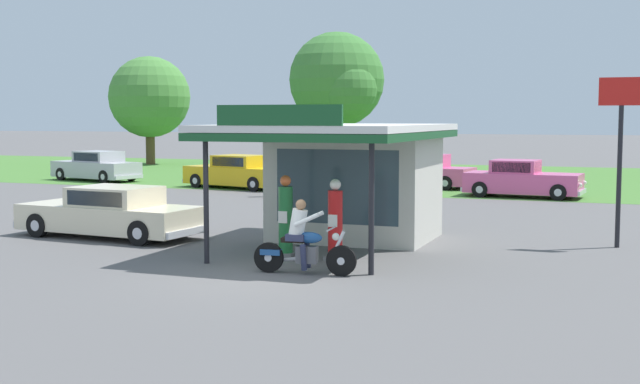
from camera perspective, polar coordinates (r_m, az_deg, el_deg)
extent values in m
plane|color=#5B5959|center=(17.11, -4.37, -5.89)|extent=(300.00, 300.00, 0.00)
cube|color=#477A33|center=(45.88, 11.72, 0.97)|extent=(120.00, 24.00, 0.01)
cube|color=beige|center=(22.30, 2.50, 0.53)|extent=(4.08, 3.15, 2.95)
cube|color=#384C56|center=(20.82, 1.16, 0.37)|extent=(3.26, 0.05, 1.89)
cube|color=silver|center=(20.61, 1.02, 4.48)|extent=(4.78, 7.07, 0.16)
cube|color=#195128|center=(20.61, 1.02, 3.98)|extent=(4.78, 7.07, 0.18)
cube|color=#195128|center=(17.34, -2.91, 5.34)|extent=(2.85, 0.08, 0.44)
cylinder|color=black|center=(17.11, 3.58, -0.89)|extent=(0.12, 0.12, 2.95)
cylinder|color=black|center=(18.62, -7.90, -0.44)|extent=(0.12, 0.12, 2.95)
cube|color=slate|center=(19.54, -2.38, -4.35)|extent=(0.44, 0.44, 0.10)
cylinder|color=#1E6B33|center=(19.42, -2.39, -1.93)|extent=(0.34, 0.34, 1.56)
cube|color=white|center=(19.24, -2.60, -1.76)|extent=(0.22, 0.02, 0.28)
sphere|color=orange|center=(19.32, -2.40, 0.79)|extent=(0.26, 0.26, 0.26)
cube|color=slate|center=(19.09, 1.06, -4.57)|extent=(0.44, 0.44, 0.10)
cylinder|color=red|center=(18.97, 1.07, -2.17)|extent=(0.34, 0.34, 1.51)
cube|color=white|center=(18.79, 0.88, -2.01)|extent=(0.22, 0.02, 0.28)
sphere|color=white|center=(18.88, 1.07, 0.52)|extent=(0.26, 0.26, 0.26)
cylinder|color=black|center=(17.11, 1.49, -4.79)|extent=(0.65, 0.16, 0.64)
cylinder|color=silver|center=(17.11, 1.49, -4.79)|extent=(0.17, 0.14, 0.16)
cylinder|color=black|center=(17.54, -3.57, -4.55)|extent=(0.65, 0.16, 0.64)
cylinder|color=silver|center=(17.54, -3.57, -4.55)|extent=(0.17, 0.14, 0.16)
ellipsoid|color=#1E4C8C|center=(17.21, -0.75, -3.18)|extent=(0.58, 0.29, 0.24)
cube|color=#59595E|center=(17.28, -0.91, -4.35)|extent=(0.46, 0.28, 0.36)
cube|color=black|center=(17.32, -1.87, -3.33)|extent=(0.50, 0.31, 0.10)
cylinder|color=silver|center=(17.09, 1.16, -3.85)|extent=(0.37, 0.11, 0.71)
cylinder|color=silver|center=(17.06, 0.77, -2.57)|extent=(0.11, 0.70, 0.04)
sphere|color=silver|center=(17.06, 1.10, -3.12)|extent=(0.16, 0.16, 0.16)
cube|color=#1E4C8C|center=(17.51, -3.41, -4.17)|extent=(0.46, 0.22, 0.12)
cylinder|color=silver|center=(17.55, -2.05, -4.67)|extent=(0.71, 0.15, 0.18)
cube|color=#2D3351|center=(17.29, -1.65, -3.14)|extent=(0.43, 0.38, 0.14)
cylinder|color=#2D3351|center=(17.45, -0.86, -4.39)|extent=(0.14, 0.24, 0.56)
cylinder|color=#2D3351|center=(17.14, -1.16, -4.56)|extent=(0.14, 0.24, 0.56)
cylinder|color=white|center=(17.23, -1.52, -2.11)|extent=(0.44, 0.36, 0.60)
sphere|color=#9E704C|center=(17.17, -1.33, -0.88)|extent=(0.22, 0.22, 0.22)
cylinder|color=white|center=(17.35, -0.58, -1.78)|extent=(0.54, 0.14, 0.31)
cylinder|color=white|center=(16.97, -0.94, -1.94)|extent=(0.54, 0.14, 0.31)
cube|color=beige|center=(23.37, -14.39, -1.74)|extent=(5.30, 2.38, 0.70)
cube|color=beige|center=(23.16, -14.01, -0.27)|extent=(2.34, 1.88, 0.52)
cube|color=#283847|center=(23.86, -15.99, -0.16)|extent=(0.18, 1.49, 0.41)
cube|color=#283847|center=(22.54, -15.36, -0.45)|extent=(1.86, 0.20, 0.39)
cube|color=#283847|center=(23.80, -12.73, -0.10)|extent=(1.86, 0.20, 0.39)
cube|color=silver|center=(25.15, -18.91, -1.91)|extent=(0.29, 1.82, 0.18)
cube|color=silver|center=(21.81, -9.16, -2.74)|extent=(0.29, 1.82, 0.18)
sphere|color=white|center=(24.70, -19.94, -1.44)|extent=(0.18, 0.18, 0.18)
sphere|color=white|center=(25.56, -17.97, -1.17)|extent=(0.18, 0.18, 0.18)
cylinder|color=black|center=(23.92, -18.98, -2.19)|extent=(0.68, 0.26, 0.66)
cylinder|color=silver|center=(23.92, -18.98, -2.19)|extent=(0.32, 0.25, 0.30)
cylinder|color=black|center=(25.21, -16.09, -1.75)|extent=(0.68, 0.26, 0.66)
cylinder|color=silver|center=(25.21, -16.09, -1.75)|extent=(0.32, 0.25, 0.30)
cylinder|color=black|center=(21.60, -12.38, -2.79)|extent=(0.68, 0.26, 0.66)
cylinder|color=silver|center=(21.60, -12.38, -2.79)|extent=(0.32, 0.25, 0.30)
cylinder|color=black|center=(23.02, -9.61, -2.26)|extent=(0.68, 0.26, 0.66)
cylinder|color=silver|center=(23.02, -9.61, -2.26)|extent=(0.32, 0.25, 0.30)
cube|color=#E55993|center=(39.06, 6.70, 1.17)|extent=(5.53, 2.67, 0.80)
cube|color=#E55993|center=(38.90, 7.13, 2.18)|extent=(2.42, 1.95, 0.60)
cube|color=#283847|center=(39.33, 5.68, 2.23)|extent=(0.27, 1.43, 0.48)
cube|color=#283847|center=(38.17, 6.67, 2.13)|extent=(1.84, 0.32, 0.45)
cube|color=#283847|center=(39.64, 7.58, 2.23)|extent=(1.84, 0.32, 0.45)
cube|color=silver|center=(40.21, 3.18, 0.91)|extent=(0.40, 1.75, 0.18)
cube|color=silver|center=(38.11, 10.41, 0.60)|extent=(0.40, 1.75, 0.18)
sphere|color=white|center=(39.66, 2.78, 1.32)|extent=(0.18, 0.18, 0.18)
sphere|color=white|center=(40.72, 3.54, 1.42)|extent=(0.18, 0.18, 0.18)
cylinder|color=black|center=(39.04, 3.76, 0.83)|extent=(0.68, 0.30, 0.66)
cylinder|color=silver|center=(39.04, 3.76, 0.83)|extent=(0.33, 0.26, 0.30)
cylinder|color=black|center=(40.60, 4.83, 0.99)|extent=(0.68, 0.30, 0.66)
cylinder|color=silver|center=(40.60, 4.83, 0.99)|extent=(0.33, 0.26, 0.30)
cylinder|color=black|center=(37.60, 8.70, 0.61)|extent=(0.68, 0.30, 0.66)
cylinder|color=silver|center=(37.60, 8.70, 0.61)|extent=(0.33, 0.26, 0.30)
cylinder|color=black|center=(39.22, 9.62, 0.79)|extent=(0.68, 0.30, 0.66)
cylinder|color=silver|center=(39.22, 9.62, 0.79)|extent=(0.33, 0.26, 0.30)
cube|color=#B7B7BC|center=(44.41, -15.27, 1.52)|extent=(5.30, 3.07, 0.82)
cube|color=#B7B7BC|center=(44.20, -15.09, 2.39)|extent=(2.56, 2.16, 0.55)
cube|color=#283847|center=(45.04, -15.98, 2.42)|extent=(0.40, 1.44, 0.44)
cube|color=#283847|center=(43.68, -15.92, 2.34)|extent=(1.83, 0.50, 0.42)
cube|color=#283847|center=(44.72, -14.29, 2.44)|extent=(1.83, 0.50, 0.42)
cube|color=silver|center=(46.40, -17.25, 1.26)|extent=(0.56, 1.77, 0.18)
cube|color=silver|center=(42.52, -13.09, 1.02)|extent=(0.56, 1.77, 0.18)
sphere|color=white|center=(46.02, -17.86, 1.62)|extent=(0.18, 0.18, 0.18)
sphere|color=white|center=(46.76, -16.68, 1.71)|extent=(0.18, 0.18, 0.18)
cylinder|color=black|center=(45.20, -17.49, 1.19)|extent=(0.69, 0.36, 0.66)
cylinder|color=silver|center=(45.20, -17.49, 1.19)|extent=(0.34, 0.29, 0.30)
cylinder|color=black|center=(46.30, -15.76, 1.32)|extent=(0.69, 0.36, 0.66)
cylinder|color=silver|center=(46.30, -15.76, 1.32)|extent=(0.34, 0.29, 0.30)
cylinder|color=black|center=(42.57, -14.72, 1.03)|extent=(0.69, 0.36, 0.66)
cylinder|color=silver|center=(42.57, -14.72, 1.03)|extent=(0.34, 0.29, 0.30)
cylinder|color=black|center=(43.72, -12.95, 1.17)|extent=(0.69, 0.36, 0.66)
cylinder|color=silver|center=(43.72, -12.95, 1.17)|extent=(0.34, 0.29, 0.30)
cube|color=#E55993|center=(35.04, 13.89, 0.62)|extent=(4.77, 2.30, 0.82)
cube|color=#E55993|center=(35.06, 13.39, 1.74)|extent=(1.97, 1.83, 0.53)
cube|color=#283847|center=(34.88, 14.83, 1.69)|extent=(0.16, 1.49, 0.43)
cube|color=#283847|center=(35.87, 13.67, 1.81)|extent=(1.56, 0.16, 0.40)
cube|color=#283847|center=(34.25, 13.10, 1.67)|extent=(1.56, 0.16, 0.40)
cube|color=silver|center=(34.67, 17.67, 0.00)|extent=(0.27, 1.82, 0.18)
cube|color=silver|center=(35.60, 10.18, 0.29)|extent=(0.27, 1.82, 0.18)
sphere|color=white|center=(35.24, 17.84, 0.61)|extent=(0.18, 0.18, 0.18)
sphere|color=white|center=(34.03, 17.56, 0.47)|extent=(0.18, 0.18, 0.18)
cylinder|color=black|center=(35.66, 16.65, 0.21)|extent=(0.67, 0.25, 0.66)
cylinder|color=silver|center=(35.66, 16.65, 0.21)|extent=(0.31, 0.24, 0.30)
cylinder|color=black|center=(33.89, 16.18, -0.03)|extent=(0.67, 0.25, 0.66)
cylinder|color=silver|center=(33.89, 16.18, -0.03)|extent=(0.31, 0.24, 0.30)
cylinder|color=black|center=(36.27, 11.73, 0.40)|extent=(0.67, 0.25, 0.66)
cylinder|color=silver|center=(36.27, 11.73, 0.40)|extent=(0.31, 0.24, 0.30)
cylinder|color=black|center=(34.54, 11.02, 0.18)|extent=(0.67, 0.25, 0.66)
cylinder|color=silver|center=(34.54, 11.02, 0.18)|extent=(0.31, 0.24, 0.30)
cube|color=gold|center=(38.54, -5.75, 1.15)|extent=(5.45, 3.13, 0.82)
cube|color=gold|center=(38.39, -5.58, 2.15)|extent=(2.54, 2.19, 0.54)
cube|color=#283847|center=(39.10, -6.78, 2.19)|extent=(0.41, 1.48, 0.43)
cube|color=#283847|center=(37.76, -6.40, 2.09)|extent=(1.82, 0.48, 0.41)
cube|color=#283847|center=(39.04, -4.78, 2.21)|extent=(1.82, 0.48, 0.41)
cube|color=silver|center=(40.29, -8.55, 0.87)|extent=(0.56, 1.82, 0.18)
cube|color=silver|center=(36.93, -2.67, 0.54)|extent=(0.56, 1.82, 0.18)
sphere|color=white|center=(39.82, -9.18, 1.29)|extent=(0.18, 0.18, 0.18)
sphere|color=white|center=(40.73, -7.97, 1.39)|extent=(0.18, 0.18, 0.18)
cylinder|color=black|center=(39.04, -8.56, 0.78)|extent=(0.69, 0.35, 0.66)
cylinder|color=silver|center=(39.04, -8.56, 0.78)|extent=(0.34, 0.29, 0.30)
cylinder|color=black|center=(40.38, -6.79, 0.95)|extent=(0.69, 0.35, 0.66)
cylinder|color=silver|center=(40.38, -6.79, 0.95)|extent=(0.34, 0.29, 0.30)
cylinder|color=black|center=(36.74, -4.59, 0.55)|extent=(0.69, 0.35, 0.66)
cylinder|color=silver|center=(36.74, -4.59, 0.55)|extent=(0.34, 0.29, 0.30)
cylinder|color=black|center=(38.16, -2.86, 0.73)|extent=(0.69, 0.35, 0.66)
cylinder|color=silver|center=(38.16, -2.86, 0.73)|extent=(0.34, 0.29, 0.30)
cylinder|color=brown|center=(34.28, -3.45, 0.37)|extent=(0.26, 0.26, 0.83)
cylinder|color=#B21E23|center=(34.23, -3.45, 1.56)|extent=(0.34, 0.34, 0.59)
sphere|color=beige|center=(34.21, -3.46, 2.24)|extent=(0.23, 0.23, 0.23)
cylinder|color=brown|center=(50.15, 1.15, 3.36)|extent=(0.52, 0.52, 3.40)
sphere|color=#427F38|center=(50.18, 1.15, 7.78)|extent=(5.77, 5.77, 5.77)
sphere|color=#427F38|center=(48.94, 1.86, 7.17)|extent=(3.63, 3.63, 3.63)
cylinder|color=brown|center=(59.15, -11.67, 3.15)|extent=(0.64, 0.64, 2.60)
sphere|color=#4C893D|center=(59.13, -11.73, 6.46)|extent=(5.67, 5.67, 5.67)
sphere|color=#4C893D|center=(58.15, -11.67, 5.93)|extent=(3.45, 3.45, 3.45)
cylinder|color=black|center=(22.02, 20.01, 0.99)|extent=(0.12, 0.12, 3.58)
cube|color=red|center=(21.98, 20.18, 6.56)|extent=(1.10, 0.08, 0.70)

